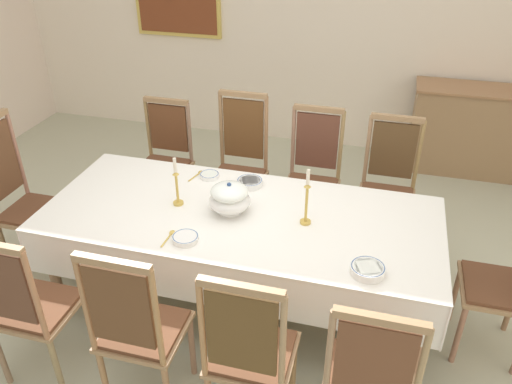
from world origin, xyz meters
name	(u,v)px	position (x,y,z in m)	size (l,w,h in m)	color
ground	(242,302)	(0.00, 0.00, -0.02)	(6.86, 5.65, 0.04)	#B3B399
dining_table	(240,222)	(0.00, 0.00, 0.69)	(2.58, 1.08, 0.76)	#916C4E
tablecloth	(240,223)	(0.00, 0.00, 0.68)	(2.60, 1.10, 0.33)	white
chair_south_a	(28,305)	(-0.97, -0.94, 0.57)	(0.44, 0.42, 1.10)	#9D7A49
chair_north_a	(165,159)	(-0.97, 0.95, 0.56)	(0.44, 0.42, 1.07)	#967753
chair_south_b	(137,327)	(-0.29, -0.95, 0.58)	(0.44, 0.42, 1.13)	olive
chair_north_b	(240,164)	(-0.29, 0.95, 0.60)	(0.44, 0.42, 1.19)	#8D7A55
chair_south_c	(249,351)	(0.33, -0.94, 0.58)	(0.44, 0.42, 1.13)	#947151
chair_north_c	(313,175)	(0.33, 0.95, 0.58)	(0.44, 0.42, 1.13)	#936C51
chair_south_d	(370,378)	(0.93, -0.94, 0.57)	(0.44, 0.42, 1.09)	olive
chair_north_d	(388,185)	(0.93, 0.95, 0.58)	(0.44, 0.42, 1.12)	#A0774E
chair_head_west	(22,196)	(-1.70, 0.00, 0.62)	(0.42, 0.44, 1.23)	#927C53
chair_head_east	(510,280)	(1.69, 0.00, 0.56)	(0.42, 0.44, 1.07)	#9D6C54
soup_tureen	(230,198)	(-0.07, 0.00, 0.87)	(0.27, 0.27, 0.22)	white
candlestick_west	(177,186)	(-0.43, 0.00, 0.90)	(0.07, 0.07, 0.35)	gold
candlestick_east	(307,201)	(0.43, 0.00, 0.92)	(0.07, 0.07, 0.39)	gold
bowl_near_left	(209,175)	(-0.35, 0.40, 0.78)	(0.14, 0.14, 0.03)	white
bowl_near_right	(185,238)	(-0.23, -0.37, 0.78)	(0.16, 0.16, 0.03)	white
bowl_far_left	(250,182)	(-0.04, 0.37, 0.78)	(0.18, 0.18, 0.04)	white
bowl_far_right	(368,269)	(0.85, -0.40, 0.79)	(0.20, 0.20, 0.05)	white
spoon_primary	(199,173)	(-0.45, 0.43, 0.77)	(0.06, 0.17, 0.01)	gold
spoon_secondary	(170,234)	(-0.34, -0.35, 0.77)	(0.03, 0.18, 0.01)	gold
sideboard	(483,132)	(1.82, 2.55, 0.45)	(1.44, 0.48, 0.90)	#97744F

